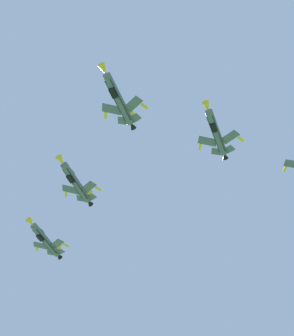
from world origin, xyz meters
name	(u,v)px	position (x,y,z in m)	size (l,w,h in m)	color
fighter_jet_lead	(118,98)	(-16.47, 35.83, 74.58)	(10.23, 15.90, 4.48)	#4C5666
fighter_jet_left_wing	(216,132)	(2.55, 48.96, 75.77)	(10.26, 15.90, 4.41)	#4C5666
fighter_jet_right_wing	(76,182)	(-31.62, 54.39, 73.28)	(10.26, 15.90, 4.41)	#4C5666
fighter_jet_right_outer	(45,240)	(-45.14, 70.51, 72.00)	(10.35, 15.90, 4.38)	#4C5666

